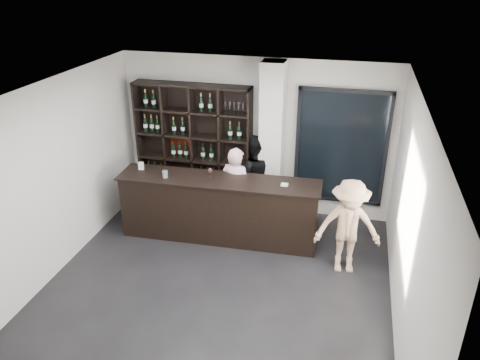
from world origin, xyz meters
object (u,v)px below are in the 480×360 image
(tasting_counter, at_px, (219,209))
(wine_shelf, at_px, (194,147))
(taster_black, at_px, (255,177))
(customer, at_px, (348,227))
(taster_pink, at_px, (236,189))

(tasting_counter, bearing_deg, wine_shelf, 124.17)
(taster_black, bearing_deg, wine_shelf, -16.21)
(wine_shelf, bearing_deg, customer, -27.18)
(wine_shelf, height_order, customer, wine_shelf)
(wine_shelf, xyz_separation_m, taster_black, (1.22, -0.17, -0.40))
(wine_shelf, distance_m, customer, 3.34)
(tasting_counter, bearing_deg, taster_pink, 59.03)
(taster_pink, height_order, taster_black, taster_black)
(taster_pink, bearing_deg, wine_shelf, -24.62)
(wine_shelf, height_order, taster_black, wine_shelf)
(wine_shelf, bearing_deg, taster_pink, -35.56)
(taster_pink, height_order, customer, taster_pink)
(taster_pink, bearing_deg, taster_black, -101.07)
(wine_shelf, relative_size, customer, 1.56)
(taster_pink, bearing_deg, tasting_counter, 72.30)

